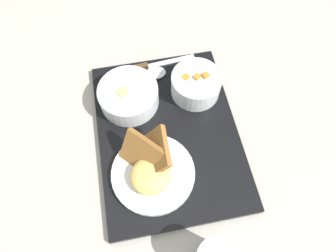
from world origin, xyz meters
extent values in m
plane|color=#ADA89E|center=(0.00, 0.00, 0.00)|extent=(4.00, 4.00, 0.00)
cube|color=black|center=(0.00, 0.00, 0.01)|extent=(0.43, 0.32, 0.02)
cylinder|color=silver|center=(-0.10, 0.09, 0.05)|extent=(0.12, 0.12, 0.06)
torus|color=silver|center=(-0.10, 0.09, 0.07)|extent=(0.12, 0.12, 0.01)
cylinder|color=#A8D184|center=(-0.10, 0.10, 0.07)|extent=(0.06, 0.06, 0.02)
cylinder|color=#A8D184|center=(-0.10, 0.09, 0.07)|extent=(0.04, 0.04, 0.02)
cylinder|color=#A8D184|center=(-0.10, 0.10, 0.06)|extent=(0.05, 0.05, 0.01)
cube|color=orange|center=(-0.10, 0.09, 0.07)|extent=(0.02, 0.02, 0.02)
cube|color=orange|center=(-0.10, 0.11, 0.07)|extent=(0.02, 0.02, 0.01)
cube|color=orange|center=(-0.10, 0.06, 0.07)|extent=(0.02, 0.02, 0.01)
cube|color=orange|center=(-0.10, 0.09, 0.07)|extent=(0.02, 0.02, 0.01)
cylinder|color=silver|center=(-0.10, -0.08, 0.04)|extent=(0.14, 0.14, 0.05)
torus|color=silver|center=(-0.10, -0.08, 0.07)|extent=(0.14, 0.14, 0.01)
cylinder|color=#939E56|center=(-0.10, -0.08, 0.05)|extent=(0.12, 0.12, 0.04)
cube|color=#B2C170|center=(-0.09, -0.09, 0.06)|extent=(0.03, 0.03, 0.02)
cube|color=#B2C170|center=(-0.10, -0.09, 0.06)|extent=(0.02, 0.02, 0.01)
cylinder|color=silver|center=(0.10, -0.05, 0.03)|extent=(0.18, 0.18, 0.01)
ellipsoid|color=#EFC666|center=(0.11, -0.06, 0.05)|extent=(0.11, 0.11, 0.04)
cube|color=#93602D|center=(0.06, -0.04, 0.06)|extent=(0.09, 0.07, 0.08)
cube|color=#93602D|center=(0.06, -0.07, 0.06)|extent=(0.11, 0.11, 0.08)
cube|color=silver|center=(-0.20, 0.05, 0.02)|extent=(0.02, 0.13, 0.00)
cube|color=#51381E|center=(-0.19, -0.05, 0.02)|extent=(0.02, 0.07, 0.01)
ellipsoid|color=silver|center=(-0.17, 0.00, 0.02)|extent=(0.04, 0.06, 0.01)
cube|color=silver|center=(-0.17, -0.08, 0.02)|extent=(0.01, 0.11, 0.01)
camera|label=1|loc=(0.30, -0.06, 0.65)|focal=32.00mm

